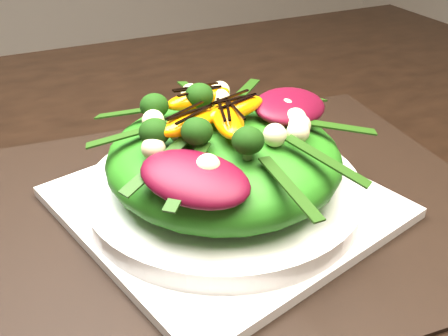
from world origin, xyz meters
name	(u,v)px	position (x,y,z in m)	size (l,w,h in m)	color
dining_table	(113,175)	(0.00, 0.00, 0.73)	(1.60, 0.90, 0.75)	black
placemat	(224,208)	(0.08, -0.15, 0.75)	(0.55, 0.42, 0.00)	black
plate_base	(224,202)	(0.08, -0.15, 0.76)	(0.28, 0.28, 0.01)	white
salad_bowl	(224,189)	(0.08, -0.15, 0.78)	(0.27, 0.27, 0.02)	white
lettuce_mound	(224,158)	(0.08, -0.15, 0.81)	(0.23, 0.23, 0.08)	#2D7A16
radicchio_leaf	(290,106)	(0.15, -0.15, 0.85)	(0.09, 0.06, 0.02)	#490717
orange_segment	(205,103)	(0.07, -0.11, 0.86)	(0.07, 0.03, 0.02)	orange
broccoli_floret	(161,102)	(0.03, -0.11, 0.86)	(0.04, 0.04, 0.04)	#173509
macadamia_nut	(282,125)	(0.12, -0.18, 0.86)	(0.02, 0.02, 0.02)	beige
balsamic_drizzle	(205,94)	(0.07, -0.11, 0.87)	(0.04, 0.00, 0.00)	black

